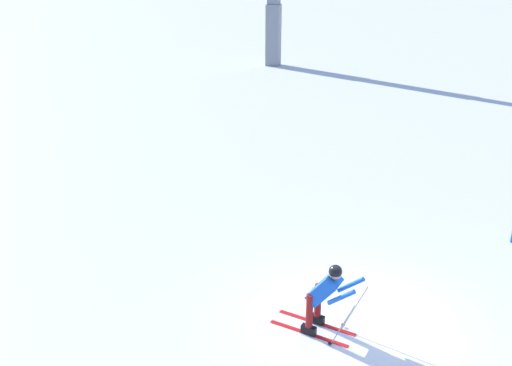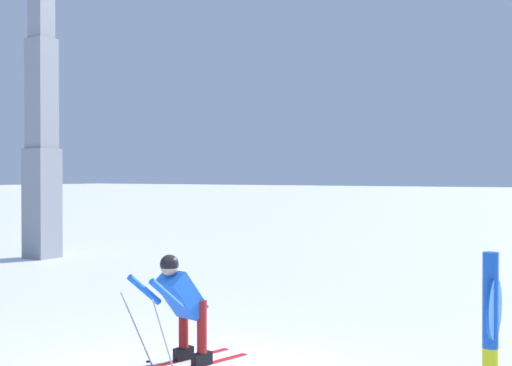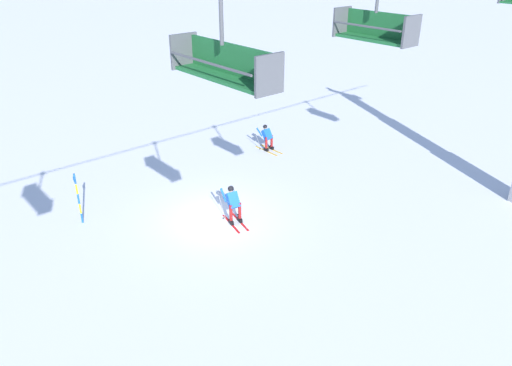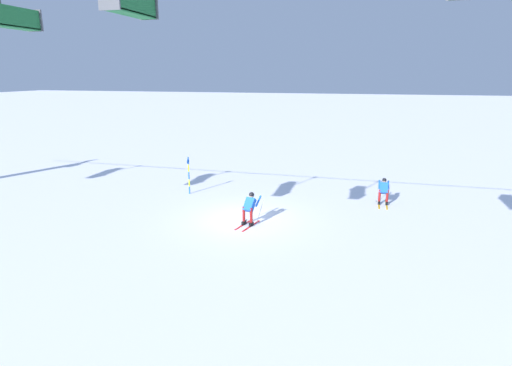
{
  "view_description": "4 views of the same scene",
  "coord_description": "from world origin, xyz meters",
  "px_view_note": "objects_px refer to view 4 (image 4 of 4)",
  "views": [
    {
      "loc": [
        -9.63,
        -0.7,
        6.88
      ],
      "look_at": [
        0.33,
        2.09,
        2.53
      ],
      "focal_mm": 42.09,
      "sensor_mm": 36.0,
      "label": 1
    },
    {
      "loc": [
        4.89,
        -6.25,
        2.5
      ],
      "look_at": [
        -0.46,
        2.54,
        2.37
      ],
      "focal_mm": 46.57,
      "sensor_mm": 36.0,
      "label": 2
    },
    {
      "loc": [
        9.81,
        14.02,
        10.05
      ],
      "look_at": [
        -0.81,
        1.53,
        1.91
      ],
      "focal_mm": 34.25,
      "sensor_mm": 36.0,
      "label": 3
    },
    {
      "loc": [
        -5.21,
        17.25,
        6.63
      ],
      "look_at": [
        -1.26,
        2.62,
        2.53
      ],
      "focal_mm": 28.29,
      "sensor_mm": 36.0,
      "label": 4
    }
  ],
  "objects_px": {
    "skier_carving_main": "(250,206)",
    "chairlift_seat_middle": "(4,15)",
    "skier_distant_uphill": "(384,190)",
    "trail_marker_pole": "(189,174)",
    "chairlift_seat_second": "(132,1)"
  },
  "relations": [
    {
      "from": "skier_carving_main",
      "to": "chairlift_seat_middle",
      "type": "height_order",
      "value": "chairlift_seat_middle"
    },
    {
      "from": "chairlift_seat_middle",
      "to": "skier_distant_uphill",
      "type": "height_order",
      "value": "chairlift_seat_middle"
    },
    {
      "from": "trail_marker_pole",
      "to": "chairlift_seat_second",
      "type": "bearing_deg",
      "value": 108.55
    },
    {
      "from": "trail_marker_pole",
      "to": "skier_distant_uphill",
      "type": "xyz_separation_m",
      "value": [
        -10.66,
        -0.97,
        -0.39
      ]
    },
    {
      "from": "trail_marker_pole",
      "to": "skier_distant_uphill",
      "type": "relative_size",
      "value": 1.26
    },
    {
      "from": "skier_carving_main",
      "to": "trail_marker_pole",
      "type": "bearing_deg",
      "value": -38.85
    },
    {
      "from": "skier_carving_main",
      "to": "chairlift_seat_middle",
      "type": "bearing_deg",
      "value": 52.29
    },
    {
      "from": "skier_carving_main",
      "to": "skier_distant_uphill",
      "type": "relative_size",
      "value": 1.04
    },
    {
      "from": "chairlift_seat_second",
      "to": "chairlift_seat_middle",
      "type": "distance_m",
      "value": 4.1
    },
    {
      "from": "skier_carving_main",
      "to": "chairlift_seat_middle",
      "type": "relative_size",
      "value": 0.73
    },
    {
      "from": "chairlift_seat_second",
      "to": "chairlift_seat_middle",
      "type": "relative_size",
      "value": 0.91
    },
    {
      "from": "chairlift_seat_middle",
      "to": "skier_distant_uphill",
      "type": "distance_m",
      "value": 17.72
    },
    {
      "from": "chairlift_seat_middle",
      "to": "skier_distant_uphill",
      "type": "xyz_separation_m",
      "value": [
        -11.22,
        -11.5,
        -7.47
      ]
    },
    {
      "from": "chairlift_seat_second",
      "to": "trail_marker_pole",
      "type": "xyz_separation_m",
      "value": [
        3.54,
        -10.54,
        -7.26
      ]
    },
    {
      "from": "trail_marker_pole",
      "to": "skier_distant_uphill",
      "type": "bearing_deg",
      "value": -174.82
    }
  ]
}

